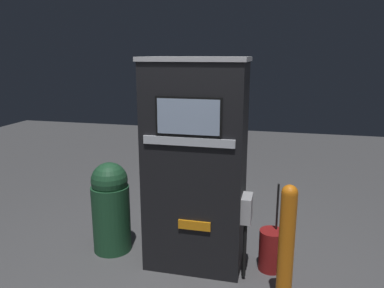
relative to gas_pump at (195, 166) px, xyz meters
name	(u,v)px	position (x,y,z in m)	size (l,w,h in m)	color
ground_plane	(189,276)	(0.00, -0.25, -1.00)	(14.00, 14.00, 0.00)	#4C4C4F
gas_pump	(195,166)	(0.00, 0.00, 0.00)	(1.02, 0.55, 2.00)	black
safety_bollard	(286,246)	(0.85, -0.50, -0.45)	(0.13, 0.13, 1.06)	orange
trash_bin	(111,206)	(-0.91, 0.05, -0.52)	(0.39, 0.39, 0.95)	#1E4C2D
squeegee_bucket	(271,250)	(0.73, 0.06, -0.80)	(0.24, 0.24, 0.89)	maroon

